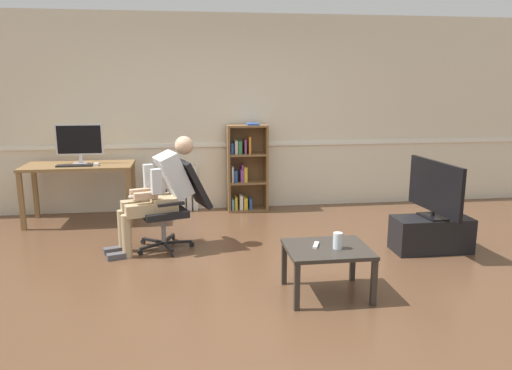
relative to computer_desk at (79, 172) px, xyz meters
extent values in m
plane|color=brown|center=(1.96, -2.15, -0.65)|extent=(18.00, 18.00, 0.00)
cube|color=beige|center=(1.96, 0.50, 0.70)|extent=(12.00, 0.10, 2.70)
cube|color=white|center=(1.96, 0.44, 0.27)|extent=(12.00, 0.03, 0.05)
cube|color=olive|center=(-0.64, -0.28, -0.29)|extent=(0.06, 0.06, 0.72)
cube|color=olive|center=(0.64, -0.28, -0.29)|extent=(0.06, 0.06, 0.72)
cube|color=olive|center=(0.64, 0.28, -0.29)|extent=(0.06, 0.06, 0.72)
cube|color=olive|center=(-0.64, 0.28, -0.29)|extent=(0.06, 0.06, 0.72)
cube|color=olive|center=(0.00, 0.00, 0.08)|extent=(1.36, 0.65, 0.04)
cube|color=silver|center=(0.02, 0.06, 0.11)|extent=(0.18, 0.14, 0.01)
cube|color=silver|center=(0.02, 0.08, 0.16)|extent=(0.04, 0.02, 0.10)
cube|color=silver|center=(0.02, 0.08, 0.41)|extent=(0.59, 0.02, 0.40)
cube|color=black|center=(0.02, 0.07, 0.41)|extent=(0.54, 0.00, 0.36)
cube|color=black|center=(-0.02, -0.14, 0.11)|extent=(0.43, 0.12, 0.02)
cube|color=white|center=(0.24, -0.12, 0.12)|extent=(0.06, 0.10, 0.03)
cube|color=brown|center=(1.94, 0.27, -0.05)|extent=(0.03, 0.28, 1.21)
cube|color=brown|center=(2.47, 0.27, -0.05)|extent=(0.03, 0.28, 1.21)
cube|color=brown|center=(2.20, 0.41, -0.05)|extent=(0.53, 0.02, 1.21)
cube|color=brown|center=(2.20, 0.27, -0.64)|extent=(0.50, 0.28, 0.03)
cube|color=brown|center=(2.20, 0.27, -0.25)|extent=(0.50, 0.28, 0.03)
cube|color=brown|center=(2.20, 0.27, 0.15)|extent=(0.50, 0.28, 0.03)
cube|color=brown|center=(2.20, 0.27, 0.54)|extent=(0.50, 0.28, 0.03)
cube|color=#6699A3|center=(1.99, 0.26, -0.55)|extent=(0.04, 0.19, 0.15)
cube|color=beige|center=(1.99, 0.25, -0.12)|extent=(0.03, 0.19, 0.22)
cube|color=#2D519E|center=(1.99, 0.28, 0.24)|extent=(0.03, 0.19, 0.15)
cube|color=gold|center=(2.04, 0.26, -0.54)|extent=(0.03, 0.19, 0.18)
cube|color=#2D519E|center=(2.04, 0.28, -0.15)|extent=(0.05, 0.19, 0.16)
cube|color=beige|center=(2.05, 0.26, 0.25)|extent=(0.04, 0.19, 0.18)
cube|color=white|center=(2.11, 0.27, -0.53)|extent=(0.04, 0.19, 0.20)
cube|color=#89428E|center=(2.12, 0.27, -0.15)|extent=(0.05, 0.19, 0.17)
cube|color=#38844C|center=(2.10, 0.27, 0.25)|extent=(0.05, 0.19, 0.18)
cube|color=gold|center=(2.17, 0.26, -0.54)|extent=(0.05, 0.19, 0.16)
cube|color=#89428E|center=(2.13, 0.29, -0.12)|extent=(0.03, 0.19, 0.23)
cube|color=#89428E|center=(2.17, 0.25, 0.26)|extent=(0.02, 0.19, 0.20)
cube|color=#2D519E|center=(2.24, 0.26, -0.55)|extent=(0.04, 0.19, 0.15)
cube|color=gold|center=(2.17, 0.26, -0.13)|extent=(0.04, 0.19, 0.21)
cube|color=orange|center=(2.23, 0.25, 0.28)|extent=(0.03, 0.19, 0.23)
cube|color=#2D519E|center=(2.28, 0.25, 0.57)|extent=(0.16, 0.22, 0.02)
cube|color=white|center=(0.86, 0.39, -0.34)|extent=(0.07, 0.08, 0.63)
cube|color=white|center=(0.94, 0.39, -0.34)|extent=(0.07, 0.08, 0.63)
cube|color=white|center=(1.03, 0.39, -0.34)|extent=(0.07, 0.08, 0.63)
cube|color=white|center=(1.12, 0.39, -0.34)|extent=(0.07, 0.08, 0.63)
cube|color=white|center=(1.21, 0.39, -0.34)|extent=(0.07, 0.08, 0.63)
cube|color=white|center=(1.30, 0.39, -0.34)|extent=(0.07, 0.08, 0.63)
cube|color=white|center=(1.39, 0.39, -0.34)|extent=(0.07, 0.08, 0.63)
cube|color=white|center=(1.48, 0.39, -0.34)|extent=(0.07, 0.08, 0.63)
cube|color=black|center=(1.15, -1.35, -0.59)|extent=(0.13, 0.30, 0.02)
cylinder|color=black|center=(1.20, -1.50, -0.63)|extent=(0.04, 0.06, 0.06)
cube|color=black|center=(1.25, -1.21, -0.59)|extent=(0.30, 0.04, 0.02)
cylinder|color=black|center=(1.40, -1.21, -0.63)|extent=(0.06, 0.02, 0.06)
cube|color=black|center=(1.15, -1.07, -0.59)|extent=(0.13, 0.30, 0.02)
cylinder|color=black|center=(1.19, -0.93, -0.63)|extent=(0.04, 0.06, 0.06)
cube|color=black|center=(0.98, -1.12, -0.59)|extent=(0.26, 0.20, 0.02)
cylinder|color=black|center=(0.86, -1.04, -0.63)|extent=(0.06, 0.05, 0.06)
cube|color=black|center=(0.98, -1.30, -0.59)|extent=(0.26, 0.21, 0.02)
cylinder|color=black|center=(0.86, -1.39, -0.63)|extent=(0.06, 0.05, 0.06)
cylinder|color=gray|center=(1.10, -1.21, -0.43)|extent=(0.05, 0.05, 0.30)
cube|color=black|center=(1.10, -1.21, -0.24)|extent=(0.58, 0.58, 0.07)
cube|color=black|center=(1.44, -1.10, 0.04)|extent=(0.42, 0.51, 0.53)
cube|color=black|center=(1.04, -0.96, -0.10)|extent=(0.28, 0.13, 0.03)
cube|color=black|center=(1.20, -1.45, -0.10)|extent=(0.28, 0.13, 0.03)
cube|color=tan|center=(1.10, -1.21, -0.14)|extent=(0.35, 0.40, 0.14)
cube|color=silver|center=(1.23, -1.17, 0.15)|extent=(0.46, 0.44, 0.52)
sphere|color=#D6A884|center=(1.35, -1.13, 0.47)|extent=(0.20, 0.20, 0.20)
cube|color=white|center=(0.84, -1.30, -0.04)|extent=(0.15, 0.08, 0.02)
cube|color=tan|center=(0.87, -1.18, -0.17)|extent=(0.44, 0.25, 0.13)
cylinder|color=tan|center=(0.67, -1.25, -0.43)|extent=(0.10, 0.10, 0.46)
cube|color=#4C4C51|center=(0.58, -1.28, -0.62)|extent=(0.24, 0.15, 0.06)
cube|color=tan|center=(0.94, -1.37, -0.17)|extent=(0.44, 0.25, 0.13)
cylinder|color=tan|center=(0.74, -1.44, -0.43)|extent=(0.10, 0.10, 0.46)
cube|color=#4C4C51|center=(0.64, -1.47, -0.62)|extent=(0.24, 0.15, 0.06)
cube|color=silver|center=(0.96, -1.09, 0.13)|extent=(0.12, 0.11, 0.26)
cube|color=#D6A884|center=(0.88, -1.18, -0.02)|extent=(0.25, 0.14, 0.07)
cube|color=silver|center=(1.06, -1.40, 0.13)|extent=(0.12, 0.11, 0.26)
cube|color=#D6A884|center=(0.94, -1.37, -0.02)|extent=(0.25, 0.14, 0.07)
cube|color=black|center=(3.96, -1.69, -0.47)|extent=(0.82, 0.37, 0.37)
cube|color=black|center=(3.96, -1.69, -0.27)|extent=(0.22, 0.33, 0.02)
cylinder|color=black|center=(3.96, -1.69, -0.24)|extent=(0.04, 0.04, 0.05)
cube|color=black|center=(3.96, -1.69, 0.06)|extent=(0.12, 0.94, 0.54)
cube|color=#9EBCF4|center=(3.98, -1.69, 0.06)|extent=(0.08, 0.88, 0.49)
cube|color=#332D28|center=(2.22, -2.86, -0.46)|extent=(0.04, 0.04, 0.39)
cube|color=#332D28|center=(2.86, -2.86, -0.46)|extent=(0.04, 0.04, 0.39)
cube|color=#332D28|center=(2.86, -2.34, -0.46)|extent=(0.04, 0.04, 0.39)
cube|color=#332D28|center=(2.22, -2.34, -0.46)|extent=(0.04, 0.04, 0.39)
cube|color=#332D28|center=(2.54, -2.60, -0.25)|extent=(0.70, 0.58, 0.03)
cylinder|color=silver|center=(2.61, -2.64, -0.16)|extent=(0.08, 0.08, 0.14)
cube|color=white|center=(2.45, -2.56, -0.22)|extent=(0.09, 0.15, 0.02)
camera|label=1|loc=(1.39, -6.39, 1.14)|focal=34.25mm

